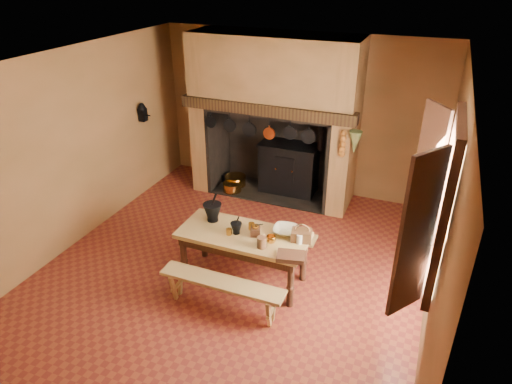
{
  "coord_description": "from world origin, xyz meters",
  "views": [
    {
      "loc": [
        2.21,
        -4.71,
        3.86
      ],
      "look_at": [
        0.18,
        0.3,
        1.06
      ],
      "focal_mm": 32.0,
      "sensor_mm": 36.0,
      "label": 1
    }
  ],
  "objects_px": {
    "iron_range": "(289,168)",
    "mixing_bowl": "(286,230)",
    "coffee_grinder": "(255,231)",
    "wicker_basket": "(301,235)",
    "work_table": "(243,241)",
    "bench_front": "(222,288)"
  },
  "relations": [
    {
      "from": "work_table",
      "to": "mixing_bowl",
      "type": "bearing_deg",
      "value": 23.04
    },
    {
      "from": "iron_range",
      "to": "work_table",
      "type": "xyz_separation_m",
      "value": [
        0.25,
        -2.66,
        0.12
      ]
    },
    {
      "from": "mixing_bowl",
      "to": "iron_range",
      "type": "bearing_deg",
      "value": 107.1
    },
    {
      "from": "work_table",
      "to": "iron_range",
      "type": "bearing_deg",
      "value": 95.47
    },
    {
      "from": "coffee_grinder",
      "to": "mixing_bowl",
      "type": "relative_size",
      "value": 0.57
    },
    {
      "from": "bench_front",
      "to": "mixing_bowl",
      "type": "distance_m",
      "value": 1.09
    },
    {
      "from": "work_table",
      "to": "mixing_bowl",
      "type": "height_order",
      "value": "mixing_bowl"
    },
    {
      "from": "iron_range",
      "to": "coffee_grinder",
      "type": "distance_m",
      "value": 2.69
    },
    {
      "from": "work_table",
      "to": "wicker_basket",
      "type": "height_order",
      "value": "wicker_basket"
    },
    {
      "from": "wicker_basket",
      "to": "coffee_grinder",
      "type": "bearing_deg",
      "value": 179.39
    },
    {
      "from": "iron_range",
      "to": "mixing_bowl",
      "type": "distance_m",
      "value": 2.58
    },
    {
      "from": "bench_front",
      "to": "mixing_bowl",
      "type": "relative_size",
      "value": 4.83
    },
    {
      "from": "coffee_grinder",
      "to": "wicker_basket",
      "type": "relative_size",
      "value": 0.66
    },
    {
      "from": "mixing_bowl",
      "to": "wicker_basket",
      "type": "bearing_deg",
      "value": -19.6
    },
    {
      "from": "mixing_bowl",
      "to": "work_table",
      "type": "bearing_deg",
      "value": -156.96
    },
    {
      "from": "work_table",
      "to": "mixing_bowl",
      "type": "relative_size",
      "value": 5.15
    },
    {
      "from": "bench_front",
      "to": "iron_range",
      "type": "bearing_deg",
      "value": 94.4
    },
    {
      "from": "coffee_grinder",
      "to": "mixing_bowl",
      "type": "height_order",
      "value": "coffee_grinder"
    },
    {
      "from": "bench_front",
      "to": "mixing_bowl",
      "type": "bearing_deg",
      "value": 59.99
    },
    {
      "from": "coffee_grinder",
      "to": "wicker_basket",
      "type": "distance_m",
      "value": 0.58
    },
    {
      "from": "iron_range",
      "to": "wicker_basket",
      "type": "relative_size",
      "value": 5.75
    },
    {
      "from": "coffee_grinder",
      "to": "work_table",
      "type": "bearing_deg",
      "value": 168.93
    }
  ]
}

